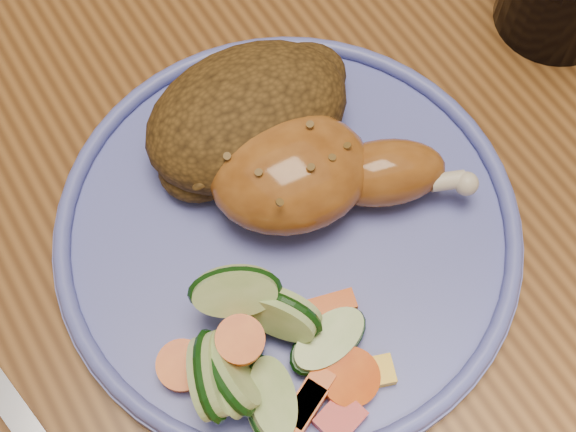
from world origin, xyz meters
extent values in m
plane|color=#52311C|center=(0.00, 0.00, 0.00)|extent=(4.00, 4.00, 0.00)
cube|color=brown|center=(0.00, 0.00, 0.73)|extent=(0.90, 1.40, 0.04)
cylinder|color=#4C2D16|center=(-0.18, 0.37, 0.21)|extent=(0.04, 0.04, 0.41)
cylinder|color=#4C2D16|center=(0.18, 0.37, 0.21)|extent=(0.04, 0.04, 0.41)
cylinder|color=#575FBB|center=(-0.10, -0.10, 0.76)|extent=(0.28, 0.28, 0.01)
torus|color=#575FBB|center=(-0.10, -0.10, 0.77)|extent=(0.27, 0.27, 0.01)
ellipsoid|color=#9F5B21|center=(-0.08, -0.08, 0.79)|extent=(0.11, 0.10, 0.05)
ellipsoid|color=#9F5B21|center=(-0.04, -0.10, 0.78)|extent=(0.08, 0.07, 0.04)
sphere|color=beige|center=(0.00, -0.14, 0.78)|extent=(0.01, 0.01, 0.01)
ellipsoid|color=#4E3413|center=(-0.09, -0.03, 0.79)|extent=(0.13, 0.09, 0.06)
ellipsoid|color=#4E3413|center=(-0.04, -0.02, 0.78)|extent=(0.06, 0.05, 0.04)
ellipsoid|color=#4E3413|center=(-0.12, -0.04, 0.77)|extent=(0.05, 0.05, 0.03)
cube|color=#A50A05|center=(-0.13, -0.21, 0.77)|extent=(0.03, 0.02, 0.01)
cube|color=#E5A507|center=(-0.10, -0.20, 0.77)|extent=(0.02, 0.02, 0.01)
cube|color=#F35908|center=(-0.14, -0.19, 0.77)|extent=(0.04, 0.03, 0.01)
cylinder|color=#F35908|center=(-0.16, -0.15, 0.79)|extent=(0.03, 0.03, 0.01)
cube|color=#F35908|center=(-0.11, -0.15, 0.77)|extent=(0.03, 0.02, 0.01)
cylinder|color=#F35908|center=(-0.19, -0.14, 0.77)|extent=(0.03, 0.03, 0.02)
cylinder|color=#F35908|center=(-0.12, -0.19, 0.77)|extent=(0.03, 0.03, 0.02)
cube|color=#F35908|center=(-0.15, -0.20, 0.77)|extent=(0.04, 0.03, 0.01)
cylinder|color=#C3D88C|center=(-0.17, -0.16, 0.79)|extent=(0.04, 0.05, 0.05)
cylinder|color=#C3D88C|center=(-0.13, -0.15, 0.78)|extent=(0.05, 0.05, 0.05)
cylinder|color=#C3D88C|center=(-0.15, -0.13, 0.79)|extent=(0.06, 0.06, 0.04)
cylinder|color=#C3D88C|center=(-0.16, -0.15, 0.77)|extent=(0.06, 0.06, 0.02)
cylinder|color=#C3D88C|center=(-0.12, -0.17, 0.77)|extent=(0.05, 0.05, 0.02)
cylinder|color=#C3D88C|center=(-0.16, -0.18, 0.77)|extent=(0.06, 0.06, 0.02)
cylinder|color=#C3D88C|center=(-0.18, -0.16, 0.79)|extent=(0.05, 0.05, 0.05)
camera|label=1|loc=(-0.20, -0.27, 1.19)|focal=50.00mm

